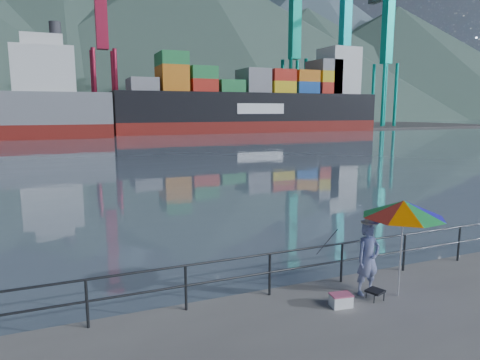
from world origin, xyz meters
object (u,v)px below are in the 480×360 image
fisherman (368,259)px  cooler_bag (341,301)px  container_ship (259,102)px  beach_umbrella (403,209)px

fisherman → cooler_bag: fisherman is taller
fisherman → container_ship: bearing=65.5°
cooler_bag → container_ship: 80.96m
fisherman → beach_umbrella: size_ratio=0.74×
beach_umbrella → cooler_bag: bearing=178.3°
fisherman → beach_umbrella: 1.41m
cooler_bag → container_ship: container_ship is taller
beach_umbrella → container_ship: (30.77, 74.05, 3.81)m
fisherman → cooler_bag: 1.24m
fisherman → container_ship: 80.24m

